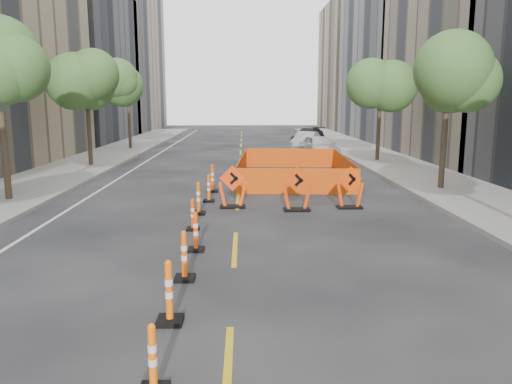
{
  "coord_description": "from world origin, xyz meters",
  "views": [
    {
      "loc": [
        0.24,
        -8.19,
        3.68
      ],
      "look_at": [
        0.58,
        5.92,
        1.1
      ],
      "focal_mm": 35.0,
      "sensor_mm": 36.0,
      "label": 1
    }
  ],
  "objects_px": {
    "channelizer_6": "(198,198)",
    "chevron_sign_right": "(350,187)",
    "channelizer_8": "(212,178)",
    "parked_car_mid": "(306,141)",
    "parked_car_far": "(308,136)",
    "chevron_sign_center": "(297,189)",
    "channelizer_1": "(153,359)",
    "channelizer_2": "(169,292)",
    "channelizer_5": "(193,214)",
    "channelizer_3": "(184,256)",
    "chevron_sign_left": "(233,187)",
    "channelizer_7": "(209,188)",
    "parked_car_near": "(319,146)",
    "channelizer_4": "(196,231)"
  },
  "relations": [
    {
      "from": "channelizer_2",
      "to": "channelizer_5",
      "type": "xyz_separation_m",
      "value": [
        -0.23,
        6.15,
        -0.09
      ]
    },
    {
      "from": "channelizer_1",
      "to": "channelizer_8",
      "type": "bearing_deg",
      "value": 90.51
    },
    {
      "from": "channelizer_7",
      "to": "chevron_sign_right",
      "type": "xyz_separation_m",
      "value": [
        4.97,
        -1.24,
        0.22
      ]
    },
    {
      "from": "channelizer_1",
      "to": "channelizer_4",
      "type": "distance_m",
      "value": 6.15
    },
    {
      "from": "channelizer_8",
      "to": "chevron_sign_right",
      "type": "height_order",
      "value": "chevron_sign_right"
    },
    {
      "from": "channelizer_6",
      "to": "channelizer_8",
      "type": "xyz_separation_m",
      "value": [
        0.21,
        4.1,
        0.02
      ]
    },
    {
      "from": "channelizer_6",
      "to": "chevron_sign_right",
      "type": "bearing_deg",
      "value": 8.95
    },
    {
      "from": "channelizer_4",
      "to": "chevron_sign_left",
      "type": "relative_size",
      "value": 0.67
    },
    {
      "from": "chevron_sign_right",
      "to": "parked_car_mid",
      "type": "bearing_deg",
      "value": 65.87
    },
    {
      "from": "channelizer_3",
      "to": "parked_car_mid",
      "type": "distance_m",
      "value": 28.93
    },
    {
      "from": "channelizer_8",
      "to": "channelizer_5",
      "type": "bearing_deg",
      "value": -91.79
    },
    {
      "from": "channelizer_5",
      "to": "channelizer_8",
      "type": "relative_size",
      "value": 0.81
    },
    {
      "from": "channelizer_6",
      "to": "channelizer_7",
      "type": "relative_size",
      "value": 1.05
    },
    {
      "from": "channelizer_2",
      "to": "channelizer_7",
      "type": "xyz_separation_m",
      "value": [
        -0.05,
        10.25,
        -0.04
      ]
    },
    {
      "from": "channelizer_8",
      "to": "channelizer_3",
      "type": "bearing_deg",
      "value": -89.74
    },
    {
      "from": "parked_car_mid",
      "to": "chevron_sign_center",
      "type": "bearing_deg",
      "value": -77.34
    },
    {
      "from": "channelizer_1",
      "to": "parked_car_near",
      "type": "xyz_separation_m",
      "value": [
        6.11,
        26.76,
        0.28
      ]
    },
    {
      "from": "channelizer_5",
      "to": "chevron_sign_center",
      "type": "xyz_separation_m",
      "value": [
        3.28,
        2.52,
        0.29
      ]
    },
    {
      "from": "channelizer_3",
      "to": "chevron_sign_left",
      "type": "distance_m",
      "value": 7.22
    },
    {
      "from": "channelizer_5",
      "to": "parked_car_mid",
      "type": "relative_size",
      "value": 0.22
    },
    {
      "from": "channelizer_8",
      "to": "chevron_sign_left",
      "type": "bearing_deg",
      "value": -73.82
    },
    {
      "from": "parked_car_mid",
      "to": "parked_car_far",
      "type": "distance_m",
      "value": 5.18
    },
    {
      "from": "channelizer_7",
      "to": "chevron_sign_right",
      "type": "distance_m",
      "value": 5.13
    },
    {
      "from": "channelizer_8",
      "to": "parked_car_mid",
      "type": "relative_size",
      "value": 0.28
    },
    {
      "from": "chevron_sign_center",
      "to": "parked_car_mid",
      "type": "relative_size",
      "value": 0.37
    },
    {
      "from": "chevron_sign_center",
      "to": "channelizer_6",
      "type": "bearing_deg",
      "value": -152.36
    },
    {
      "from": "channelizer_3",
      "to": "channelizer_4",
      "type": "bearing_deg",
      "value": 88.74
    },
    {
      "from": "chevron_sign_right",
      "to": "chevron_sign_center",
      "type": "bearing_deg",
      "value": 169.23
    },
    {
      "from": "channelizer_8",
      "to": "parked_car_near",
      "type": "height_order",
      "value": "parked_car_near"
    },
    {
      "from": "channelizer_1",
      "to": "channelizer_2",
      "type": "xyz_separation_m",
      "value": [
        -0.09,
        2.05,
        0.08
      ]
    },
    {
      "from": "channelizer_6",
      "to": "chevron_sign_center",
      "type": "distance_m",
      "value": 3.33
    },
    {
      "from": "parked_car_near",
      "to": "channelizer_5",
      "type": "bearing_deg",
      "value": -119.3
    },
    {
      "from": "parked_car_mid",
      "to": "parked_car_far",
      "type": "xyz_separation_m",
      "value": [
        0.84,
        5.11,
        0.03
      ]
    },
    {
      "from": "channelizer_2",
      "to": "channelizer_4",
      "type": "bearing_deg",
      "value": 89.21
    },
    {
      "from": "channelizer_1",
      "to": "channelizer_2",
      "type": "relative_size",
      "value": 0.86
    },
    {
      "from": "channelizer_5",
      "to": "chevron_sign_left",
      "type": "height_order",
      "value": "chevron_sign_left"
    },
    {
      "from": "channelizer_5",
      "to": "channelizer_4",
      "type": "bearing_deg",
      "value": -82.11
    },
    {
      "from": "channelizer_5",
      "to": "channelizer_7",
      "type": "relative_size",
      "value": 0.89
    },
    {
      "from": "channelizer_5",
      "to": "channelizer_6",
      "type": "bearing_deg",
      "value": 90.41
    },
    {
      "from": "channelizer_1",
      "to": "channelizer_2",
      "type": "distance_m",
      "value": 2.05
    },
    {
      "from": "channelizer_2",
      "to": "channelizer_1",
      "type": "bearing_deg",
      "value": -87.42
    },
    {
      "from": "parked_car_near",
      "to": "parked_car_mid",
      "type": "bearing_deg",
      "value": 81.58
    },
    {
      "from": "channelizer_3",
      "to": "parked_car_near",
      "type": "distance_m",
      "value": 23.49
    },
    {
      "from": "channelizer_5",
      "to": "parked_car_near",
      "type": "height_order",
      "value": "parked_car_near"
    },
    {
      "from": "channelizer_6",
      "to": "parked_car_near",
      "type": "xyz_separation_m",
      "value": [
        6.44,
        16.51,
        0.21
      ]
    },
    {
      "from": "channelizer_1",
      "to": "chevron_sign_center",
      "type": "relative_size",
      "value": 0.63
    },
    {
      "from": "channelizer_3",
      "to": "chevron_sign_center",
      "type": "height_order",
      "value": "chevron_sign_center"
    },
    {
      "from": "channelizer_5",
      "to": "chevron_sign_right",
      "type": "distance_m",
      "value": 5.9
    },
    {
      "from": "parked_car_far",
      "to": "channelizer_4",
      "type": "bearing_deg",
      "value": -78.57
    },
    {
      "from": "channelizer_7",
      "to": "chevron_sign_left",
      "type": "distance_m",
      "value": 1.39
    }
  ]
}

